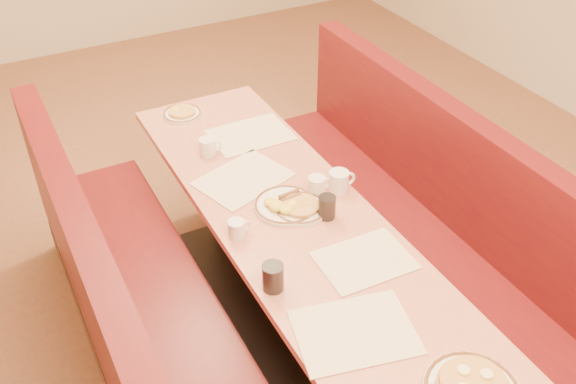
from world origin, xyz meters
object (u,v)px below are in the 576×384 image
booth_right (419,236)px  eggs_plate (285,205)px  coffee_mug_a (340,181)px  coffee_mug_b (237,228)px  soda_tumbler_mid (327,207)px  soda_tumbler_near (273,277)px  diner_table (296,280)px  booth_left (148,338)px  coffee_mug_d (208,146)px  coffee_mug_c (317,185)px

booth_right → eggs_plate: size_ratio=8.62×
eggs_plate → coffee_mug_a: bearing=1.0°
booth_right → coffee_mug_b: bearing=178.9°
coffee_mug_a → soda_tumbler_mid: bearing=-131.3°
coffee_mug_b → soda_tumbler_near: (-0.01, -0.35, 0.02)m
eggs_plate → soda_tumbler_near: soda_tumbler_near is taller
diner_table → soda_tumbler_near: size_ratio=21.33×
diner_table → booth_left: 0.73m
diner_table → booth_right: booth_right is taller
coffee_mug_b → soda_tumbler_near: size_ratio=0.89×
booth_right → coffee_mug_d: 1.18m
booth_left → coffee_mug_c: size_ratio=21.81×
coffee_mug_a → booth_left: bearing=-169.0°
diner_table → coffee_mug_b: bearing=176.0°
diner_table → coffee_mug_d: size_ratio=21.44×
booth_left → coffee_mug_b: bearing=2.4°
booth_left → booth_right: (1.46, 0.00, 0.00)m
booth_right → booth_left: bearing=180.0°
diner_table → booth_left: booth_left is taller
booth_right → diner_table: bearing=180.0°
coffee_mug_b → coffee_mug_d: (0.13, 0.65, 0.01)m
booth_right → soda_tumbler_near: bearing=-162.0°
booth_left → coffee_mug_d: size_ratio=21.44×
coffee_mug_d → eggs_plate: bearing=-63.8°
booth_left → coffee_mug_c: bearing=7.9°
coffee_mug_b → coffee_mug_d: 0.66m
soda_tumbler_near → coffee_mug_d: bearing=82.2°
eggs_plate → coffee_mug_d: 0.59m
booth_right → soda_tumbler_near: booth_right is taller
booth_right → eggs_plate: booth_right is taller
diner_table → coffee_mug_a: (0.28, 0.10, 0.43)m
coffee_mug_b → soda_tumbler_near: soda_tumbler_near is taller
eggs_plate → soda_tumbler_mid: size_ratio=2.68×
soda_tumbler_mid → booth_left: bearing=177.0°
soda_tumbler_mid → booth_right: bearing=4.3°
diner_table → booth_right: size_ratio=1.00×
eggs_plate → coffee_mug_b: coffee_mug_b is taller
diner_table → booth_left: bearing=180.0°
coffee_mug_a → coffee_mug_b: size_ratio=1.27×
coffee_mug_a → soda_tumbler_mid: 0.21m
coffee_mug_d → soda_tumbler_near: (-0.14, -1.00, 0.01)m
eggs_plate → coffee_mug_d: coffee_mug_d is taller
booth_left → coffee_mug_c: 1.02m
coffee_mug_a → eggs_plate: bearing=-173.6°
coffee_mug_a → soda_tumbler_near: bearing=-137.3°
coffee_mug_a → soda_tumbler_near: soda_tumbler_near is taller
coffee_mug_c → soda_tumbler_mid: size_ratio=1.06×
booth_right → coffee_mug_c: booth_right is taller
diner_table → booth_right: 0.73m
coffee_mug_b → eggs_plate: bearing=13.8°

